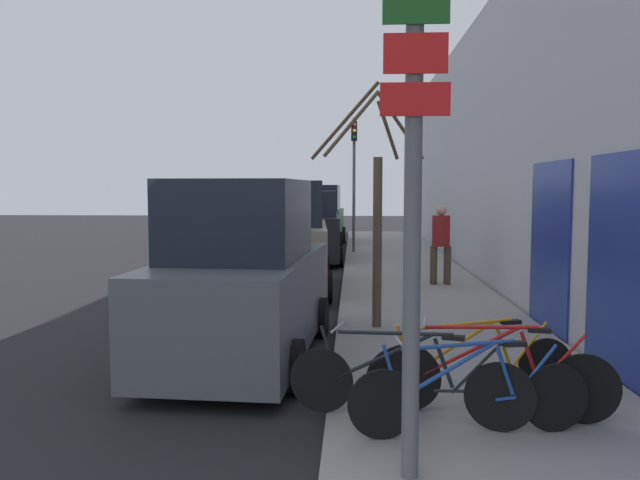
# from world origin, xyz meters

# --- Properties ---
(ground_plane) EXTENTS (80.00, 80.00, 0.00)m
(ground_plane) POSITION_xyz_m (0.00, 11.20, 0.00)
(ground_plane) COLOR black
(sidewalk_curb) EXTENTS (3.20, 32.00, 0.15)m
(sidewalk_curb) POSITION_xyz_m (2.60, 14.00, 0.07)
(sidewalk_curb) COLOR gray
(sidewalk_curb) RESTS_ON ground
(building_facade) EXTENTS (0.23, 32.00, 6.50)m
(building_facade) POSITION_xyz_m (4.35, 13.92, 3.23)
(building_facade) COLOR #BCBCC1
(building_facade) RESTS_ON ground
(signpost) EXTENTS (0.49, 0.15, 3.65)m
(signpost) POSITION_xyz_m (1.68, 3.30, 2.10)
(signpost) COLOR #595B60
(signpost) RESTS_ON sidewalk_curb
(bicycle_0) EXTENTS (2.13, 0.51, 0.84)m
(bicycle_0) POSITION_xyz_m (2.27, 4.12, 0.51)
(bicycle_0) COLOR black
(bicycle_0) RESTS_ON sidewalk_curb
(bicycle_1) EXTENTS (2.21, 0.66, 0.86)m
(bicycle_1) POSITION_xyz_m (1.75, 4.42, 0.52)
(bicycle_1) COLOR black
(bicycle_1) RESTS_ON sidewalk_curb
(bicycle_2) EXTENTS (2.22, 0.53, 0.89)m
(bicycle_2) POSITION_xyz_m (2.56, 4.58, 0.53)
(bicycle_2) COLOR black
(bicycle_2) RESTS_ON sidewalk_curb
(bicycle_3) EXTENTS (2.15, 0.70, 0.84)m
(bicycle_3) POSITION_xyz_m (2.45, 4.96, 0.52)
(bicycle_3) COLOR black
(bicycle_3) RESTS_ON sidewalk_curb
(parked_car_0) EXTENTS (2.16, 4.41, 2.40)m
(parked_car_0) POSITION_xyz_m (-0.22, 6.93, 1.07)
(parked_car_0) COLOR #51565B
(parked_car_0) RESTS_ON ground
(parked_car_1) EXTENTS (2.18, 4.52, 2.45)m
(parked_car_1) POSITION_xyz_m (-0.24, 12.41, 1.11)
(parked_car_1) COLOR gray
(parked_car_1) RESTS_ON ground
(parked_car_2) EXTENTS (2.14, 4.70, 2.22)m
(parked_car_2) POSITION_xyz_m (-0.11, 18.33, 1.02)
(parked_car_2) COLOR black
(parked_car_2) RESTS_ON ground
(parked_car_3) EXTENTS (2.10, 4.71, 2.43)m
(parked_car_3) POSITION_xyz_m (-0.14, 23.61, 1.09)
(parked_car_3) COLOR #144728
(parked_car_3) RESTS_ON ground
(pedestrian_near) EXTENTS (0.47, 0.39, 1.77)m
(pedestrian_near) POSITION_xyz_m (3.20, 12.77, 1.18)
(pedestrian_near) COLOR #4C3D2D
(pedestrian_near) RESTS_ON sidewalk_curb
(street_tree) EXTENTS (1.83, 0.89, 3.76)m
(street_tree) POSITION_xyz_m (1.58, 8.41, 1.90)
(street_tree) COLOR brown
(street_tree) RESTS_ON sidewalk_curb
(traffic_light) EXTENTS (0.20, 0.30, 4.50)m
(traffic_light) POSITION_xyz_m (1.26, 19.87, 3.03)
(traffic_light) COLOR #595B60
(traffic_light) RESTS_ON sidewalk_curb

